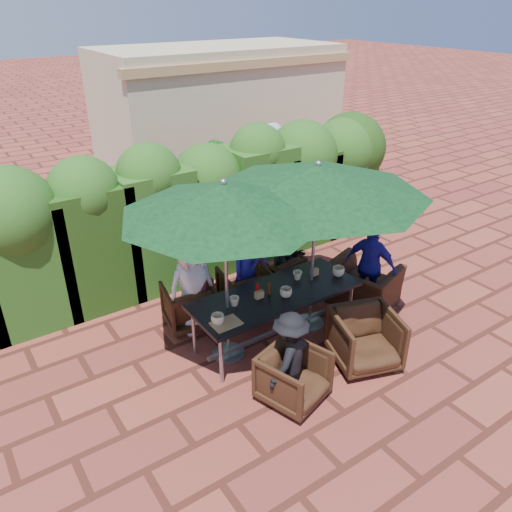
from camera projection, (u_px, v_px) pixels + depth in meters
ground at (262, 340)px, 6.98m from camera, size 80.00×80.00×0.00m
dining_table at (276, 298)px, 6.69m from camera, size 2.34×0.90×0.75m
umbrella_left at (224, 199)px, 5.69m from camera, size 2.48×2.48×2.46m
umbrella_right at (317, 180)px, 6.30m from camera, size 2.89×2.89×2.46m
chair_far_left at (189, 303)px, 7.17m from camera, size 0.80×0.76×0.71m
chair_far_mid at (246, 288)px, 7.52m from camera, size 0.82×0.78×0.74m
chair_far_right at (276, 272)px, 7.98m from camera, size 0.79×0.76×0.71m
chair_near_left at (294, 375)px, 5.80m from camera, size 0.85×0.83×0.71m
chair_near_right at (366, 337)px, 6.38m from camera, size 0.98×0.95×0.81m
chair_end_right at (363, 279)px, 7.62m from camera, size 0.94×1.16×0.88m
adult_far_left at (192, 285)px, 6.93m from camera, size 0.70×0.42×1.41m
adult_far_mid at (246, 268)px, 7.37m from camera, size 0.60×0.53×1.41m
adult_far_right at (290, 260)px, 7.84m from camera, size 0.57×0.36×1.18m
adult_near_left at (290, 357)px, 5.74m from camera, size 0.82×0.60×1.16m
adult_end_right at (371, 265)px, 7.47m from camera, size 0.64×0.90×1.39m
child_left at (206, 291)px, 7.34m from camera, size 0.33×0.28×0.83m
child_right at (264, 275)px, 7.82m from camera, size 0.35×0.32×0.79m
pedestrian_a at (217, 180)px, 10.42m from camera, size 1.70×0.94×1.72m
pedestrian_b at (239, 171)px, 11.16m from camera, size 0.85×0.61×1.60m
pedestrian_c at (272, 162)px, 11.46m from camera, size 1.19×0.64×1.78m
cup_a at (218, 319)px, 6.01m from camera, size 0.16×0.16×0.13m
cup_b at (234, 301)px, 6.37m from camera, size 0.13×0.13×0.12m
cup_c at (286, 293)px, 6.55m from camera, size 0.16×0.16×0.13m
cup_d at (297, 275)px, 6.97m from camera, size 0.13×0.13×0.12m
cup_e at (338, 271)px, 7.04m from camera, size 0.17×0.17×0.14m
ketchup_bottle at (258, 289)px, 6.59m from camera, size 0.04×0.04×0.17m
sauce_bottle at (269, 289)px, 6.59m from camera, size 0.04×0.04×0.17m
serving_tray at (226, 323)px, 6.03m from camera, size 0.35×0.25×0.02m
number_block_left at (259, 295)px, 6.53m from camera, size 0.12×0.06×0.10m
number_block_right at (314, 272)px, 7.06m from camera, size 0.12×0.06×0.10m
hedge_wall at (177, 202)px, 8.03m from camera, size 9.10×1.60×2.41m
building at (219, 111)px, 13.11m from camera, size 6.20×3.08×3.20m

